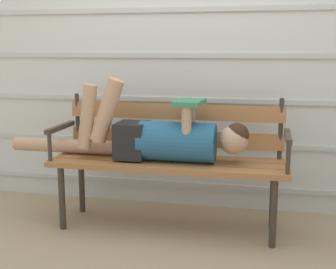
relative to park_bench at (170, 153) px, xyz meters
name	(u,v)px	position (x,y,z in m)	size (l,w,h in m)	color
ground_plane	(165,233)	(0.00, -0.17, -0.52)	(12.00, 12.00, 0.00)	tan
house_siding	(183,55)	(0.00, 0.47, 0.65)	(4.62, 0.08, 2.34)	beige
park_bench	(170,153)	(0.00, 0.00, 0.00)	(1.60, 0.45, 0.90)	#9E6638
reclining_person	(157,137)	(-0.07, -0.07, 0.12)	(1.70, 0.27, 0.56)	#23567A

